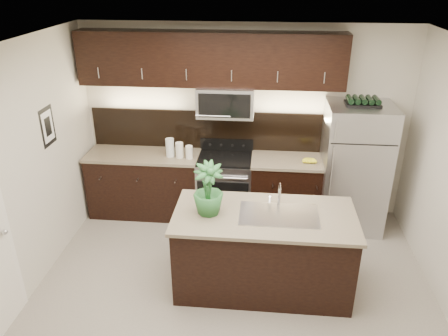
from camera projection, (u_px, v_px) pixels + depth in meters
ground at (233, 294)px, 4.91m from camera, size 4.50×4.50×0.00m
room_walls at (222, 157)px, 4.17m from camera, size 4.52×4.02×2.71m
counter_run at (211, 186)px, 6.27m from camera, size 3.51×0.65×0.94m
upper_fixtures at (212, 68)px, 5.70m from camera, size 3.49×0.40×1.66m
island at (263, 250)px, 4.86m from camera, size 1.96×0.96×0.94m
sink_faucet at (279, 213)px, 4.65m from camera, size 0.84×0.50×0.28m
refrigerator at (354, 168)px, 5.88m from camera, size 0.85×0.76×1.75m
wine_rack at (363, 101)px, 5.48m from camera, size 0.43×0.27×0.10m
plant at (208, 189)px, 4.57m from camera, size 0.42×0.42×0.57m
canisters at (177, 149)px, 6.00m from camera, size 0.38×0.16×0.26m
french_press at (330, 155)px, 5.84m from camera, size 0.10×0.10×0.30m
bananas at (305, 160)px, 5.87m from camera, size 0.20×0.16×0.06m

